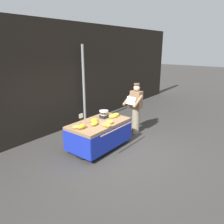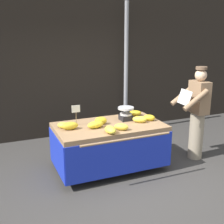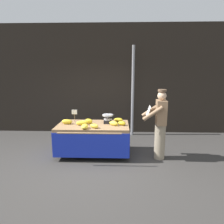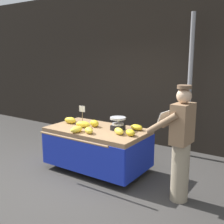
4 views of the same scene
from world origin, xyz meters
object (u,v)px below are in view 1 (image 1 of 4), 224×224
banana_bunch_3 (95,123)px  banana_bunch_8 (94,120)px  weighing_scale (104,114)px  banana_cart (99,129)px  banana_bunch_2 (77,127)px  vendor_person (136,108)px  banana_bunch_0 (107,125)px  price_sign (81,117)px  banana_bunch_1 (82,127)px  banana_bunch_4 (113,116)px  banana_bunch_5 (116,115)px  street_pole (84,87)px  banana_bunch_6 (105,113)px  banana_bunch_7 (110,122)px

banana_bunch_3 → banana_bunch_8: bearing=45.5°
banana_bunch_3 → weighing_scale: bearing=17.7°
banana_cart → banana_bunch_2: bearing=170.4°
weighing_scale → banana_bunch_3: 0.67m
weighing_scale → banana_bunch_3: weighing_scale is taller
weighing_scale → vendor_person: (1.28, -0.33, -0.05)m
banana_cart → weighing_scale: (0.37, 0.13, 0.33)m
banana_cart → banana_bunch_0: size_ratio=6.96×
price_sign → banana_bunch_0: size_ratio=1.30×
banana_bunch_2 → banana_bunch_8: 0.63m
banana_bunch_0 → banana_bunch_1: bearing=141.7°
price_sign → vendor_person: size_ratio=0.20×
banana_bunch_4 → banana_bunch_5: 0.21m
street_pole → banana_bunch_6: size_ratio=12.27×
banana_cart → banana_bunch_6: size_ratio=7.59×
banana_bunch_0 → banana_bunch_6: bearing=42.0°
street_pole → banana_bunch_6: (-0.47, -1.37, -0.62)m
banana_bunch_6 → vendor_person: size_ratio=0.14×
weighing_scale → banana_bunch_1: bearing=-173.6°
banana_bunch_5 → banana_bunch_8: bearing=171.2°
price_sign → banana_bunch_1: size_ratio=1.28×
vendor_person → street_pole: bearing=105.9°
banana_bunch_1 → banana_bunch_4: 1.20m
weighing_scale → price_sign: size_ratio=0.82×
banana_cart → banana_bunch_8: (-0.12, 0.08, 0.28)m
street_pole → vendor_person: street_pole is taller
banana_cart → banana_bunch_4: size_ratio=7.44×
banana_bunch_1 → street_pole: bearing=43.2°
weighing_scale → banana_bunch_0: size_ratio=1.07×
banana_bunch_3 → banana_bunch_5: (1.00, 0.02, -0.00)m
banana_bunch_1 → banana_bunch_6: banana_bunch_1 is taller
weighing_scale → banana_bunch_1: (-1.04, -0.12, -0.06)m
weighing_scale → banana_bunch_8: 0.49m
banana_bunch_2 → banana_bunch_6: banana_bunch_6 is taller
banana_bunch_3 → banana_bunch_6: (0.92, 0.39, -0.01)m
banana_bunch_3 → banana_bunch_6: 0.99m
banana_cart → banana_bunch_2: (-0.75, 0.13, 0.26)m
banana_bunch_1 → vendor_person: vendor_person is taller
price_sign → banana_bunch_8: bearing=-16.7°
banana_bunch_1 → vendor_person: 2.33m
banana_bunch_4 → banana_bunch_8: (-0.65, 0.16, 0.01)m
banana_bunch_7 → price_sign: bearing=138.1°
banana_bunch_2 → banana_bunch_5: (1.48, -0.18, 0.01)m
banana_bunch_5 → banana_bunch_8: 0.86m
banana_bunch_2 → vendor_person: size_ratio=0.12×
weighing_scale → banana_bunch_1: size_ratio=1.06×
street_pole → vendor_person: size_ratio=1.72×
banana_bunch_3 → banana_bunch_7: bearing=-36.7°
street_pole → weighing_scale: bearing=-115.5°
banana_cart → price_sign: (-0.51, 0.19, 0.46)m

